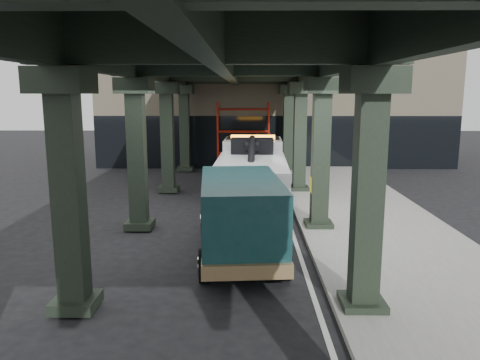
{
  "coord_description": "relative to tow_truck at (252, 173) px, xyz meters",
  "views": [
    {
      "loc": [
        0.17,
        -13.14,
        4.5
      ],
      "look_at": [
        -0.03,
        2.0,
        1.7
      ],
      "focal_mm": 35.0,
      "sensor_mm": 36.0,
      "label": 1
    }
  ],
  "objects": [
    {
      "name": "scaffolding",
      "position": [
        -0.41,
        9.62,
        0.7
      ],
      "size": [
        3.08,
        0.88,
        4.0
      ],
      "color": "red",
      "rests_on": "ground"
    },
    {
      "name": "ground",
      "position": [
        -0.41,
        -5.03,
        -1.41
      ],
      "size": [
        90.0,
        90.0,
        0.0
      ],
      "primitive_type": "plane",
      "color": "black",
      "rests_on": "ground"
    },
    {
      "name": "towed_van",
      "position": [
        -0.41,
        -5.6,
        -0.19
      ],
      "size": [
        2.63,
        5.76,
        2.28
      ],
      "rotation": [
        0.0,
        0.0,
        0.08
      ],
      "color": "#10383A",
      "rests_on": "ground"
    },
    {
      "name": "viaduct",
      "position": [
        -0.81,
        -3.03,
        4.05
      ],
      "size": [
        7.4,
        32.0,
        6.4
      ],
      "color": "black",
      "rests_on": "ground"
    },
    {
      "name": "lane_stripe",
      "position": [
        1.29,
        -3.03,
        -1.41
      ],
      "size": [
        0.12,
        38.0,
        0.01
      ],
      "primitive_type": "cube",
      "color": "silver",
      "rests_on": "ground"
    },
    {
      "name": "sidewalk",
      "position": [
        4.09,
        -3.03,
        -1.34
      ],
      "size": [
        5.0,
        40.0,
        0.15
      ],
      "primitive_type": "cube",
      "color": "gray",
      "rests_on": "ground"
    },
    {
      "name": "building",
      "position": [
        1.59,
        14.97,
        2.59
      ],
      "size": [
        22.0,
        10.0,
        8.0
      ],
      "primitive_type": "cube",
      "color": "#C6B793",
      "rests_on": "ground"
    },
    {
      "name": "tow_truck",
      "position": [
        0.0,
        0.0,
        0.0
      ],
      "size": [
        2.88,
        8.92,
        2.9
      ],
      "rotation": [
        0.0,
        0.0,
        -0.03
      ],
      "color": "black",
      "rests_on": "ground"
    }
  ]
}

